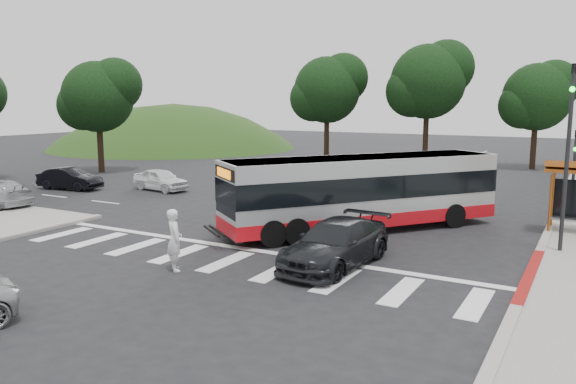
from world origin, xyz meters
The scene contains 16 objects.
ground centered at (0.00, 0.00, 0.00)m, with size 140.00×140.00×0.00m, color black.
curb_east centered at (9.00, 8.00, 0.07)m, with size 0.30×40.00×0.15m, color #9E9991.
curb_east_red centered at (9.00, -2.00, 0.08)m, with size 0.32×6.00×0.15m, color maroon.
hillside_nw centered at (-32.00, 30.00, 0.00)m, with size 44.00×44.00×10.00m, color #1D3812.
crosswalk_ladder centered at (0.00, -5.00, 0.01)m, with size 18.00×2.60×0.01m, color silver.
traffic_signal_ne_tall centered at (9.60, 1.49, 3.88)m, with size 0.18×0.37×6.50m.
traffic_signal_ne_short centered at (9.60, 8.49, 2.48)m, with size 0.18×0.37×4.00m.
tree_north_a centered at (-1.92, 26.07, 6.92)m, with size 6.60×6.15×10.17m.
tree_north_b centered at (6.07, 28.06, 5.66)m, with size 5.72×5.33×8.43m.
tree_north_c centered at (-9.92, 24.06, 6.29)m, with size 6.16×5.74×9.30m.
tree_west_a centered at (-21.93, 10.06, 5.66)m, with size 5.72×5.33×8.43m.
transit_bus centered at (2.17, 1.62, 1.51)m, with size 2.54×11.72×3.03m, color #B1B3B6, non-canonical shape.
pedestrian centered at (-0.85, -6.53, 0.98)m, with size 0.72×0.47×1.96m, color white.
dark_sedan centered at (3.34, -3.61, 0.73)m, with size 2.04×5.02×1.46m, color black.
west_car_white centered at (-12.17, 5.50, 0.65)m, with size 1.53×3.81×1.30m, color silver.
west_car_black centered at (-17.23, 3.12, 0.66)m, with size 1.39×3.98×1.31m, color black.
Camera 1 is at (10.54, -19.70, 5.26)m, focal length 35.00 mm.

